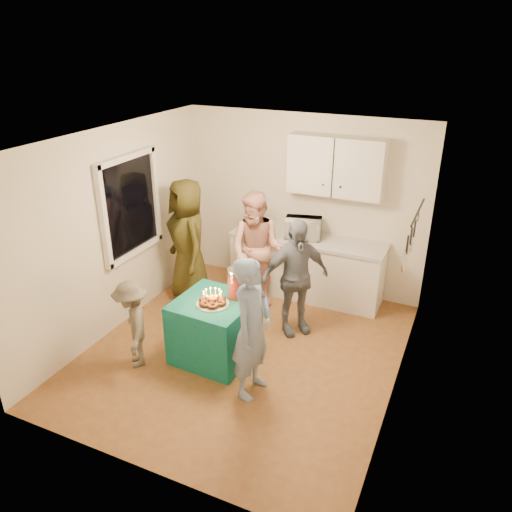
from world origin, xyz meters
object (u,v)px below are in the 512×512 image
at_px(microwave, 303,228).
at_px(counter, 306,268).
at_px(child_near_left, 133,324).
at_px(party_table, 215,329).
at_px(woman_back_left, 188,241).
at_px(woman_back_center, 257,250).
at_px(man_birthday, 252,329).
at_px(woman_back_right, 295,278).
at_px(punch_jar, 237,284).

bearing_deg(microwave, counter, -13.33).
height_order(microwave, child_near_left, microwave).
distance_m(party_table, woman_back_left, 1.64).
distance_m(woman_back_center, child_near_left, 2.05).
height_order(counter, party_table, counter).
bearing_deg(child_near_left, man_birthday, 54.54).
relative_size(woman_back_center, woman_back_right, 1.07).
height_order(woman_back_left, woman_back_center, woman_back_left).
bearing_deg(woman_back_right, woman_back_center, 103.68).
relative_size(microwave, party_table, 0.60).
height_order(counter, woman_back_center, woman_back_center).
bearing_deg(woman_back_right, woman_back_left, 128.23).
height_order(counter, child_near_left, child_near_left).
xyz_separation_m(counter, woman_back_center, (-0.56, -0.53, 0.40)).
relative_size(party_table, punch_jar, 2.50).
height_order(microwave, man_birthday, man_birthday).
distance_m(punch_jar, child_near_left, 1.28).
height_order(party_table, punch_jar, punch_jar).
bearing_deg(counter, child_near_left, -117.36).
height_order(man_birthday, woman_back_right, man_birthday).
relative_size(party_table, child_near_left, 0.79).
height_order(counter, woman_back_right, woman_back_right).
bearing_deg(woman_back_left, punch_jar, 1.83).
xyz_separation_m(counter, party_table, (-0.48, -1.92, -0.05)).
xyz_separation_m(party_table, woman_back_right, (0.66, 0.92, 0.40)).
bearing_deg(woman_back_center, woman_back_left, -167.31).
relative_size(microwave, woman_back_right, 0.33).
relative_size(party_table, woman_back_right, 0.55).
relative_size(party_table, man_birthday, 0.53).
bearing_deg(counter, woman_back_left, -153.41).
distance_m(counter, party_table, 1.98).
height_order(counter, microwave, microwave).
relative_size(punch_jar, woman_back_center, 0.21).
bearing_deg(child_near_left, counter, 112.46).
relative_size(punch_jar, child_near_left, 0.32).
xyz_separation_m(party_table, punch_jar, (0.20, 0.20, 0.55)).
height_order(punch_jar, woman_back_center, woman_back_center).
distance_m(man_birthday, woman_back_right, 1.32).
height_order(woman_back_right, child_near_left, woman_back_right).
relative_size(counter, child_near_left, 2.04).
height_order(microwave, woman_back_right, woman_back_right).
relative_size(punch_jar, man_birthday, 0.21).
xyz_separation_m(woman_back_center, woman_back_right, (0.73, -0.46, -0.05)).
bearing_deg(woman_back_left, man_birthday, -3.03).
height_order(party_table, woman_back_left, woman_back_left).
xyz_separation_m(microwave, punch_jar, (-0.20, -1.71, -0.12)).
xyz_separation_m(microwave, party_table, (-0.40, -1.92, -0.67)).
bearing_deg(counter, party_table, -104.12).
bearing_deg(woman_back_left, counter, 65.62).
height_order(woman_back_center, woman_back_right, woman_back_center).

